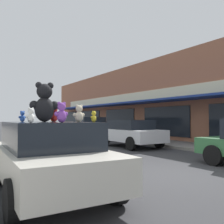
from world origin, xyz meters
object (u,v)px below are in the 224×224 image
teddy_bear_orange (53,116)px  teddy_bear_yellow (94,117)px  teddy_bear_cream (79,114)px  parked_car_far_center (131,133)px  teddy_bear_red (54,114)px  plush_art_car (49,155)px  teddy_bear_purple (62,113)px  teddy_bear_giant (44,103)px  teddy_bear_blue (22,116)px  teddy_bear_white (31,116)px  parked_car_far_right (85,127)px

teddy_bear_orange → teddy_bear_yellow: 1.56m
teddy_bear_cream → parked_car_far_center: 9.30m
teddy_bear_red → plush_art_car: bearing=68.3°
teddy_bear_purple → teddy_bear_cream: teddy_bear_purple is taller
teddy_bear_cream → plush_art_car: bearing=-72.6°
teddy_bear_purple → teddy_bear_yellow: teddy_bear_purple is taller
parked_car_far_center → teddy_bear_yellow: bearing=-131.3°
plush_art_car → teddy_bear_cream: (0.32, -0.79, 0.87)m
teddy_bear_giant → teddy_bear_cream: (0.33, -1.10, -0.26)m
teddy_bear_blue → teddy_bear_yellow: teddy_bear_blue is taller
teddy_bear_orange → parked_car_far_center: teddy_bear_orange is taller
teddy_bear_cream → teddy_bear_purple: bearing=19.5°
teddy_bear_white → parked_car_far_right: 14.73m
teddy_bear_orange → parked_car_far_right: 12.70m
teddy_bear_giant → parked_car_far_right: 13.31m
teddy_bear_giant → teddy_bear_orange: bearing=-114.0°
teddy_bear_white → teddy_bear_yellow: size_ratio=1.12×
teddy_bear_blue → teddy_bear_red: 0.70m
teddy_bear_white → teddy_bear_red: bearing=-148.6°
plush_art_car → teddy_bear_yellow: bearing=-45.2°
plush_art_car → teddy_bear_blue: (-0.41, 0.64, 0.82)m
teddy_bear_blue → parked_car_far_right: bearing=-146.5°
teddy_bear_orange → parked_car_far_right: size_ratio=0.06×
teddy_bear_purple → teddy_bear_cream: 0.47m
teddy_bear_blue → teddy_bear_yellow: size_ratio=1.10×
teddy_bear_blue → teddy_bear_orange: bearing=166.9°
plush_art_car → teddy_bear_cream: 1.22m
plush_art_car → teddy_bear_white: 1.44m
teddy_bear_giant → teddy_bear_blue: bearing=-27.4°
plush_art_car → teddy_bear_purple: bearing=-93.3°
teddy_bear_cream → teddy_bear_blue: bearing=-67.9°
teddy_bear_purple → teddy_bear_white: bearing=-9.2°
teddy_bear_orange → plush_art_car: bearing=45.6°
teddy_bear_red → teddy_bear_cream: teddy_bear_red is taller
teddy_bear_white → teddy_bear_cream: size_ratio=0.75×
teddy_bear_white → parked_car_far_right: teddy_bear_white is taller
teddy_bear_giant → teddy_bear_red: 0.37m
teddy_bear_blue → parked_car_far_center: (7.01, 5.37, -0.82)m
teddy_bear_cream → teddy_bear_yellow: bearing=-175.8°
teddy_bear_yellow → parked_car_far_center: (5.94, 6.75, -0.81)m
plush_art_car → teddy_bear_giant: bearing=94.1°
teddy_bear_purple → plush_art_car: bearing=-106.7°
teddy_bear_yellow → parked_car_far_right: teddy_bear_yellow is taller
teddy_bear_blue → teddy_bear_cream: teddy_bear_cream is taller
teddy_bear_cream → parked_car_far_right: (6.28, 12.60, -0.75)m
teddy_bear_blue → parked_car_far_right: size_ratio=0.05×
teddy_bear_cream → teddy_bear_giant: bearing=-78.0°
teddy_bear_giant → plush_art_car: bearing=104.1°
teddy_bear_giant → parked_car_far_right: teddy_bear_giant is taller
teddy_bear_white → teddy_bear_orange: teddy_bear_orange is taller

